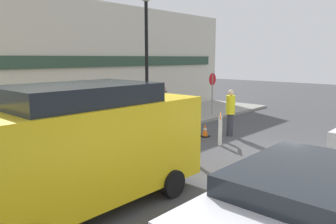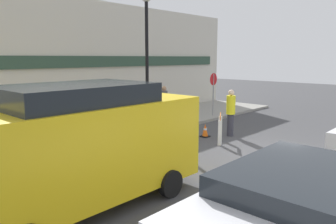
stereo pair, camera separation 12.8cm
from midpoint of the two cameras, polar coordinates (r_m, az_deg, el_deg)
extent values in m
plane|color=#424244|center=(10.75, 17.39, -7.06)|extent=(60.00, 60.00, 0.00)
cube|color=gray|center=(14.51, -6.13, -2.19)|extent=(18.00, 3.79, 0.13)
cube|color=beige|center=(15.74, -11.15, 8.45)|extent=(18.00, 0.12, 5.50)
cube|color=#2D4738|center=(15.66, -10.91, 8.64)|extent=(16.20, 0.10, 0.50)
cylinder|color=black|center=(13.31, -3.90, -2.41)|extent=(0.29, 0.29, 0.24)
cylinder|color=black|center=(13.03, -4.02, 7.88)|extent=(0.13, 0.13, 5.00)
cylinder|color=gray|center=(16.47, 7.48, 3.04)|extent=(0.06, 0.06, 2.06)
cylinder|color=red|center=(16.40, 7.53, 5.68)|extent=(0.60, 0.05, 0.60)
cube|color=white|center=(12.66, -2.14, -2.04)|extent=(0.09, 0.14, 0.91)
cube|color=white|center=(11.93, -4.48, -2.77)|extent=(0.09, 0.14, 0.91)
cube|color=orange|center=(12.20, -3.30, 0.04)|extent=(0.94, 0.22, 0.15)
cube|color=white|center=(12.20, -3.30, 0.04)|extent=(0.29, 0.09, 0.14)
cube|color=white|center=(11.34, 8.74, -3.61)|extent=(0.12, 0.14, 0.87)
cube|color=white|center=(12.09, 8.77, -2.79)|extent=(0.12, 0.14, 0.87)
cube|color=orange|center=(11.61, 8.82, -0.72)|extent=(0.71, 0.47, 0.15)
cube|color=white|center=(11.61, 8.82, -0.72)|extent=(0.23, 0.16, 0.14)
cube|color=black|center=(12.56, 6.16, -4.22)|extent=(0.30, 0.30, 0.04)
cone|color=orange|center=(12.51, 6.18, -3.08)|extent=(0.23, 0.22, 0.47)
cylinder|color=white|center=(12.50, 6.18, -2.97)|extent=(0.13, 0.13, 0.07)
cube|color=black|center=(11.53, -4.44, -5.44)|extent=(0.30, 0.30, 0.04)
cone|color=orange|center=(11.44, -4.46, -3.68)|extent=(0.23, 0.22, 0.68)
cylinder|color=white|center=(11.44, -4.46, -3.52)|extent=(0.13, 0.13, 0.10)
cube|color=black|center=(10.43, -0.91, -7.02)|extent=(0.30, 0.30, 0.04)
cone|color=orange|center=(10.33, -0.91, -5.11)|extent=(0.22, 0.22, 0.68)
cylinder|color=white|center=(10.32, -0.91, -4.93)|extent=(0.13, 0.13, 0.10)
cube|color=black|center=(13.04, -0.67, -3.66)|extent=(0.30, 0.30, 0.04)
cone|color=orange|center=(12.96, -0.67, -2.23)|extent=(0.22, 0.22, 0.62)
cylinder|color=white|center=(12.96, -0.67, -2.10)|extent=(0.13, 0.13, 0.09)
cube|color=black|center=(10.75, -4.81, -6.55)|extent=(0.30, 0.30, 0.04)
cone|color=orange|center=(10.67, -4.83, -5.02)|extent=(0.22, 0.22, 0.55)
cylinder|color=white|center=(10.66, -4.84, -4.88)|extent=(0.13, 0.13, 0.08)
cylinder|color=#33333D|center=(12.80, 10.46, -2.21)|extent=(0.33, 0.33, 0.85)
cylinder|color=yellow|center=(12.67, 10.57, 1.24)|extent=(0.46, 0.46, 0.71)
sphere|color=beige|center=(12.62, 10.63, 3.34)|extent=(0.30, 0.30, 0.23)
cylinder|color=#33333D|center=(14.37, -1.03, -0.41)|extent=(0.25, 0.25, 0.78)
cylinder|color=#4C4C51|center=(14.27, -1.04, 2.41)|extent=(0.34, 0.34, 0.65)
sphere|color=tan|center=(14.22, -1.05, 4.12)|extent=(0.24, 0.24, 0.21)
cube|color=#1E2328|center=(4.43, 23.24, -12.09)|extent=(2.12, 1.66, 0.51)
cylinder|color=black|center=(6.19, 18.13, -16.70)|extent=(0.60, 0.18, 0.60)
cylinder|color=black|center=(8.86, 26.59, -9.17)|extent=(0.60, 0.18, 0.60)
cube|color=yellow|center=(6.68, -15.30, -6.32)|extent=(5.09, 1.99, 1.80)
cube|color=#1E2328|center=(6.50, -15.65, 1.35)|extent=(2.80, 1.84, 0.76)
cylinder|color=black|center=(8.59, -9.71, -8.86)|extent=(0.60, 0.18, 0.60)
cylinder|color=black|center=(7.21, 0.38, -12.36)|extent=(0.60, 0.18, 0.60)
camera|label=1|loc=(0.06, -90.30, -0.05)|focal=35.00mm
camera|label=2|loc=(0.06, 89.70, 0.05)|focal=35.00mm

